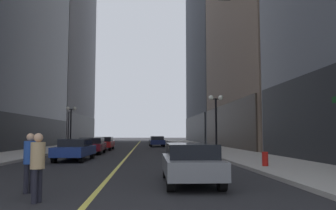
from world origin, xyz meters
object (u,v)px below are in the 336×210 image
Objects in this scene: pedestrian_in_blue_hoodie at (30,158)px; street_lamp_right_mid at (216,111)px; car_maroon at (92,145)px; car_navy at (157,141)px; car_grey at (190,162)px; car_red at (104,143)px; car_blue at (75,149)px; traffic_light_near_right at (318,43)px; street_lamp_left_far at (71,118)px; pedestrian_in_tan_trench at (38,162)px; fire_hydrant_right at (265,160)px.

pedestrian_in_blue_hoodie is 16.68m from street_lamp_right_mid.
street_lamp_right_mid reaches higher than pedestrian_in_blue_hoodie.
car_maroon is 16.13m from car_navy.
car_grey is 0.92× the size of car_red.
car_maroon is 1.04× the size of car_red.
street_lamp_right_mid reaches higher than car_blue.
street_lamp_left_far is (-11.75, 27.68, -0.49)m from traffic_light_near_right.
street_lamp_left_far is at bearing 103.70° from car_blue.
pedestrian_in_tan_trench reaches higher than car_navy.
pedestrian_in_tan_trench is at bearing -146.02° from car_grey.
fire_hydrant_right is at bearing -86.66° from street_lamp_right_mid.
car_grey and car_navy have the same top height.
street_lamp_right_mid is (9.46, -3.90, 2.53)m from car_maroon.
pedestrian_in_tan_trench is 0.37× the size of street_lamp_left_far.
fire_hydrant_right is at bearing -62.86° from car_red.
car_red is at bearing -7.98° from street_lamp_left_far.
car_blue is 16.32m from traffic_light_near_right.
traffic_light_near_right is at bearing -73.07° from car_red.
car_grey is at bearing -89.70° from car_navy.
car_maroon is 8.34m from street_lamp_left_far.
car_blue and car_maroon have the same top height.
pedestrian_in_tan_trench is at bearing 171.95° from traffic_light_near_right.
car_red is at bearing 117.14° from fire_hydrant_right.
car_red is 1.05× the size of street_lamp_left_far.
car_maroon is at bearing -91.10° from car_red.
pedestrian_in_tan_trench is at bearing -96.39° from car_navy.
traffic_light_near_right is at bearing -67.67° from car_maroon.
fire_hydrant_right is at bearing 79.06° from traffic_light_near_right.
car_maroon is 6.72m from car_red.
street_lamp_right_mid reaches higher than fire_hydrant_right.
car_maroon is 1.11× the size of car_navy.
pedestrian_in_tan_trench is 0.37× the size of street_lamp_right_mid.
pedestrian_in_tan_trench is (-3.88, -34.62, 0.24)m from car_navy.
traffic_light_near_right is at bearing -8.05° from pedestrian_in_tan_trench.
fire_hydrant_right is (13.30, -19.66, -2.86)m from street_lamp_left_far.
fire_hydrant_right is (9.96, -12.45, -0.32)m from car_maroon.
traffic_light_near_right reaches higher than car_maroon.
traffic_light_near_right is at bearing -58.66° from car_blue.
car_blue is at bearing 97.97° from pedestrian_in_tan_trench.
fire_hydrant_right is (8.10, 7.09, -0.56)m from pedestrian_in_tan_trench.
street_lamp_left_far is 5.54× the size of fire_hydrant_right.
street_lamp_right_mid reaches higher than car_maroon.
traffic_light_near_right is 30.07m from street_lamp_left_far.
street_lamp_left_far reaches higher than car_red.
car_grey is 0.97× the size of car_navy.
car_red is 2.80× the size of pedestrian_in_tan_trench.
traffic_light_near_right reaches higher than street_lamp_right_mid.
street_lamp_right_mid is 5.54× the size of fire_hydrant_right.
car_grey is 5.97m from fire_hydrant_right.
car_grey is 0.96× the size of street_lamp_left_far.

